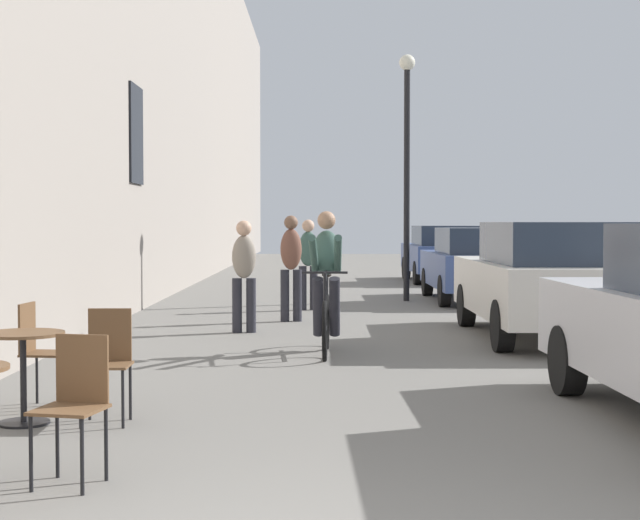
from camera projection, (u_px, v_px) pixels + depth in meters
building_facade_left at (135, 11)px, 17.72m from camera, size 0.54×68.00×10.91m
cafe_chair_near_toward_wall at (78, 398)px, 5.82m from camera, size 0.45×0.45×0.89m
cafe_table_mid at (26, 358)px, 7.52m from camera, size 0.64×0.64×0.72m
cafe_chair_mid_toward_street at (42, 347)px, 8.21m from camera, size 0.41×0.41×0.89m
cafe_chair_mid_toward_wall at (110, 357)px, 7.60m from camera, size 0.39×0.39×0.89m
cyclist_on_bicycle at (329, 286)px, 11.64m from camera, size 0.52×1.76×1.74m
pedestrian_near at (247, 270)px, 13.75m from camera, size 0.35×0.26×1.60m
pedestrian_mid at (294, 262)px, 15.30m from camera, size 0.37×0.29×1.68m
pedestrian_far at (311, 259)px, 17.29m from camera, size 0.37×0.28×1.62m
street_lamp at (409, 145)px, 19.19m from camera, size 0.32×0.32×4.90m
parked_car_second at (549, 278)px, 13.00m from camera, size 1.88×4.43×1.58m
parked_car_third at (478, 263)px, 19.16m from camera, size 1.76×4.13×1.47m
parked_car_fourth at (444, 253)px, 25.49m from camera, size 1.82×4.20×1.48m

